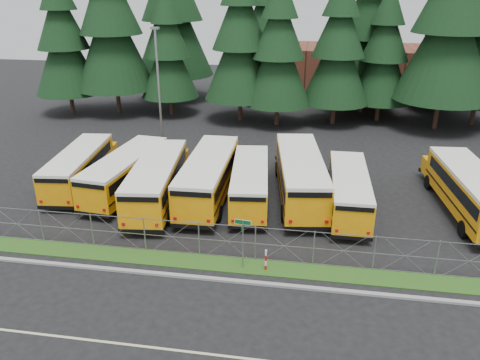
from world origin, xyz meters
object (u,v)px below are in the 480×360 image
(street_sign, at_px, (243,234))
(bus_0, at_px, (81,168))
(bus_4, at_px, (250,183))
(bus_5, at_px, (300,177))
(light_standard, at_px, (159,84))
(striped_bollard, at_px, (266,260))
(bus_6, at_px, (348,191))
(bus_2, at_px, (158,181))
(bus_1, at_px, (128,173))
(bus_east, at_px, (467,192))
(bus_3, at_px, (210,177))

(street_sign, bearing_deg, bus_0, 146.18)
(bus_0, xyz_separation_m, bus_4, (12.23, -0.70, -0.02))
(bus_5, bearing_deg, street_sign, -112.97)
(bus_0, height_order, light_standard, light_standard)
(striped_bollard, bearing_deg, bus_6, 60.19)
(bus_2, height_order, bus_6, bus_2)
(bus_6, height_order, striped_bollard, bus_6)
(bus_0, distance_m, bus_5, 15.42)
(bus_1, distance_m, bus_6, 14.86)
(bus_5, relative_size, bus_east, 1.06)
(bus_1, distance_m, street_sign, 12.46)
(street_sign, height_order, striped_bollard, street_sign)
(bus_2, distance_m, street_sign, 9.70)
(bus_3, xyz_separation_m, bus_east, (16.34, 0.32, -0.04))
(bus_6, bearing_deg, bus_1, 177.50)
(bus_3, relative_size, light_standard, 1.12)
(bus_4, xyz_separation_m, street_sign, (0.73, -7.99, 0.73))
(bus_0, relative_size, street_sign, 3.60)
(bus_3, bearing_deg, light_standard, 122.36)
(bus_0, height_order, bus_1, bus_1)
(bus_4, bearing_deg, street_sign, -90.76)
(bus_0, height_order, striped_bollard, bus_0)
(bus_east, distance_m, light_standard, 25.04)
(street_sign, bearing_deg, bus_east, 33.34)
(street_sign, bearing_deg, bus_4, 95.25)
(bus_5, bearing_deg, bus_6, -30.58)
(bus_2, xyz_separation_m, light_standard, (-3.28, 10.93, 4.05))
(bus_0, bearing_deg, bus_4, -9.40)
(striped_bollard, bearing_deg, light_standard, 121.90)
(bus_1, bearing_deg, bus_east, 6.73)
(bus_3, distance_m, street_sign, 8.87)
(bus_4, relative_size, striped_bollard, 8.26)
(bus_6, relative_size, striped_bollard, 8.25)
(bus_1, relative_size, bus_east, 0.94)
(bus_3, relative_size, bus_east, 1.02)
(bus_5, bearing_deg, bus_2, -175.26)
(bus_0, relative_size, striped_bollard, 8.42)
(bus_3, bearing_deg, street_sign, -67.83)
(bus_6, xyz_separation_m, light_standard, (-15.56, 10.21, 4.20))
(bus_6, bearing_deg, bus_5, 156.96)
(bus_4, xyz_separation_m, light_standard, (-9.25, 9.94, 4.20))
(bus_1, xyz_separation_m, street_sign, (9.27, -8.30, 0.66))
(light_standard, bearing_deg, bus_2, -73.31)
(bus_4, xyz_separation_m, bus_east, (13.58, 0.46, 0.16))
(bus_5, relative_size, striped_bollard, 9.83)
(bus_4, height_order, bus_5, bus_5)
(bus_2, height_order, striped_bollard, bus_2)
(bus_3, xyz_separation_m, bus_5, (5.95, 0.90, 0.06))
(bus_3, xyz_separation_m, light_standard, (-6.48, 9.80, 4.01))
(bus_6, distance_m, bus_east, 7.30)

